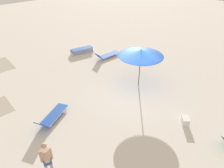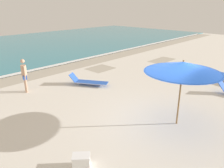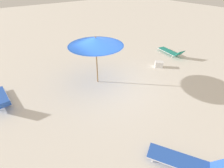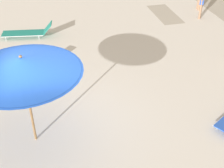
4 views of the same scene
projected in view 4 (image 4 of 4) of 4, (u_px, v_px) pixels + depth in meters
The scene contains 4 objects.
ground_plane at pixel (62, 129), 8.62m from camera, with size 60.00×60.00×0.16m.
beach_umbrella at pixel (22, 65), 6.93m from camera, with size 2.73×2.73×2.52m.
sun_lounger_beside_umbrella at pixel (28, 32), 13.11m from camera, with size 0.93×2.18×0.60m.
cooler_box at pixel (53, 56), 11.50m from camera, with size 0.61×0.60×0.37m.
Camera 4 is at (6.54, -0.18, 5.84)m, focal length 50.00 mm.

